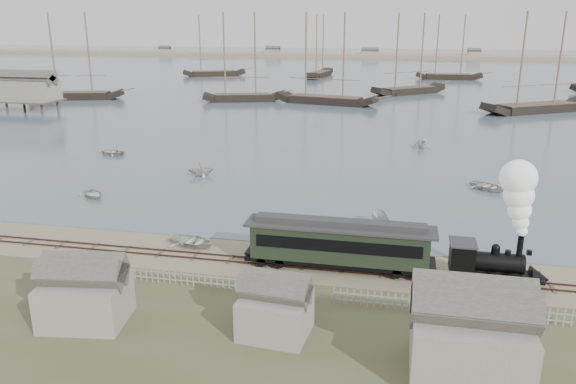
# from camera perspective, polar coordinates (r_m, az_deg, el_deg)

# --- Properties ---
(ground) EXTENTS (600.00, 600.00, 0.00)m
(ground) POSITION_cam_1_polar(r_m,az_deg,el_deg) (46.08, -0.35, -6.31)
(ground) COLOR gray
(ground) RESTS_ON ground
(harbor_water) EXTENTS (600.00, 336.00, 0.06)m
(harbor_water) POSITION_cam_1_polar(r_m,az_deg,el_deg) (212.29, 9.57, 11.97)
(harbor_water) COLOR #4D5E6E
(harbor_water) RESTS_ON ground
(rail_track) EXTENTS (120.00, 1.80, 0.16)m
(rail_track) POSITION_cam_1_polar(r_m,az_deg,el_deg) (44.27, -0.89, -7.27)
(rail_track) COLOR #3C2620
(rail_track) RESTS_ON ground
(picket_fence_west) EXTENTS (19.00, 0.10, 1.20)m
(picket_fence_west) POSITION_cam_1_polar(r_m,az_deg,el_deg) (41.85, -11.27, -9.20)
(picket_fence_west) COLOR gray
(picket_fence_west) RESTS_ON ground
(picket_fence_east) EXTENTS (15.00, 0.10, 1.20)m
(picket_fence_east) POSITION_cam_1_polar(r_m,az_deg,el_deg) (38.63, 16.01, -11.92)
(picket_fence_east) COLOR gray
(picket_fence_east) RESTS_ON ground
(shed_left) EXTENTS (5.00, 4.00, 4.10)m
(shed_left) POSITION_cam_1_polar(r_m,az_deg,el_deg) (38.68, -19.67, -12.25)
(shed_left) COLOR gray
(shed_left) RESTS_ON ground
(shed_mid) EXTENTS (4.00, 3.50, 3.60)m
(shed_mid) POSITION_cam_1_polar(r_m,az_deg,el_deg) (35.27, -1.30, -14.19)
(shed_mid) COLOR gray
(shed_mid) RESTS_ON ground
(shed_right) EXTENTS (6.00, 5.00, 5.10)m
(shed_right) POSITION_cam_1_polar(r_m,az_deg,el_deg) (33.15, 17.63, -17.35)
(shed_right) COLOR gray
(shed_right) RESTS_ON ground
(far_spit) EXTENTS (500.00, 20.00, 1.80)m
(far_spit) POSITION_cam_1_polar(r_m,az_deg,el_deg) (292.03, 10.32, 13.28)
(far_spit) COLOR gray
(far_spit) RESTS_ON ground
(locomotive) EXTENTS (7.06, 2.63, 8.80)m
(locomotive) POSITION_cam_1_polar(r_m,az_deg,el_deg) (42.56, 21.75, -3.72)
(locomotive) COLOR black
(locomotive) RESTS_ON ground
(passenger_coach) EXTENTS (14.32, 2.76, 3.48)m
(passenger_coach) POSITION_cam_1_polar(r_m,az_deg,el_deg) (42.71, 5.23, -5.13)
(passenger_coach) COLOR black
(passenger_coach) RESTS_ON ground
(beached_dinghy) EXTENTS (3.80, 4.64, 0.84)m
(beached_dinghy) POSITION_cam_1_polar(r_m,az_deg,el_deg) (48.16, -9.73, -4.96)
(beached_dinghy) COLOR beige
(beached_dinghy) RESTS_ON ground
(rowboat_0) EXTENTS (3.97, 4.10, 0.69)m
(rowboat_0) POSITION_cam_1_polar(r_m,az_deg,el_deg) (63.68, -19.19, -0.19)
(rowboat_0) COLOR beige
(rowboat_0) RESTS_ON harbor_water
(rowboat_1) EXTENTS (3.81, 4.01, 1.66)m
(rowboat_1) POSITION_cam_1_polar(r_m,az_deg,el_deg) (69.08, -8.81, 2.31)
(rowboat_1) COLOR beige
(rowboat_1) RESTS_ON harbor_water
(rowboat_2) EXTENTS (3.93, 2.26, 1.43)m
(rowboat_2) POSITION_cam_1_polar(r_m,az_deg,el_deg) (51.51, 9.35, -3.02)
(rowboat_2) COLOR beige
(rowboat_2) RESTS_ON harbor_water
(rowboat_3) EXTENTS (4.88, 5.00, 0.85)m
(rowboat_3) POSITION_cam_1_polar(r_m,az_deg,el_deg) (66.49, 19.63, 0.55)
(rowboat_3) COLOR beige
(rowboat_3) RESTS_ON harbor_water
(rowboat_6) EXTENTS (3.39, 4.25, 0.79)m
(rowboat_6) POSITION_cam_1_polar(r_m,az_deg,el_deg) (83.05, -17.50, 3.92)
(rowboat_6) COLOR beige
(rowboat_6) RESTS_ON harbor_water
(rowboat_7) EXTENTS (3.33, 2.94, 1.65)m
(rowboat_7) POSITION_cam_1_polar(r_m,az_deg,el_deg) (85.63, 13.40, 4.92)
(rowboat_7) COLOR beige
(rowboat_7) RESTS_ON harbor_water
(schooner_0) EXTENTS (22.05, 10.45, 20.00)m
(schooner_0) POSITION_cam_1_polar(r_m,az_deg,el_deg) (143.92, -21.03, 12.75)
(schooner_0) COLOR black
(schooner_0) RESTS_ON harbor_water
(schooner_1) EXTENTS (18.61, 9.07, 20.00)m
(schooner_1) POSITION_cam_1_polar(r_m,az_deg,el_deg) (131.54, -4.76, 13.49)
(schooner_1) COLOR black
(schooner_1) RESTS_ON harbor_water
(schooner_2) EXTENTS (23.91, 10.34, 20.00)m
(schooner_2) POSITION_cam_1_polar(r_m,az_deg,el_deg) (127.42, 3.93, 13.39)
(schooner_2) COLOR black
(schooner_2) RESTS_ON harbor_water
(schooner_3) EXTENTS (19.24, 17.51, 20.00)m
(schooner_3) POSITION_cam_1_polar(r_m,az_deg,el_deg) (147.77, 12.38, 13.56)
(schooner_3) COLOR black
(schooner_3) RESTS_ON harbor_water
(schooner_4) EXTENTS (24.31, 18.18, 20.00)m
(schooner_4) POSITION_cam_1_polar(r_m,az_deg,el_deg) (126.29, 24.47, 11.90)
(schooner_4) COLOR black
(schooner_4) RESTS_ON harbor_water
(schooner_6) EXTENTS (20.57, 13.12, 20.00)m
(schooner_6) POSITION_cam_1_polar(r_m,az_deg,el_deg) (193.23, -7.61, 14.55)
(schooner_6) COLOR black
(schooner_6) RESTS_ON harbor_water
(schooner_7) EXTENTS (7.15, 20.33, 20.00)m
(schooner_7) POSITION_cam_1_polar(r_m,az_deg,el_deg) (189.10, 3.29, 14.62)
(schooner_7) COLOR black
(schooner_7) RESTS_ON harbor_water
(schooner_8) EXTENTS (20.49, 5.83, 20.00)m
(schooner_8) POSITION_cam_1_polar(r_m,az_deg,el_deg) (187.82, 16.26, 13.97)
(schooner_8) COLOR black
(schooner_8) RESTS_ON harbor_water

